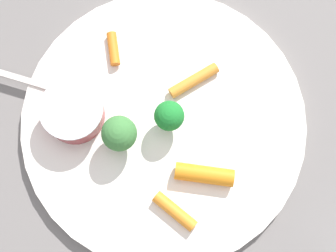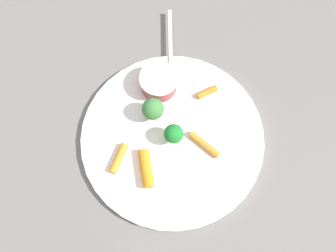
{
  "view_description": "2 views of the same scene",
  "coord_description": "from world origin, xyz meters",
  "views": [
    {
      "loc": [
        0.13,
        0.01,
        0.53
      ],
      "look_at": [
        0.01,
        0.01,
        0.02
      ],
      "focal_mm": 54.76,
      "sensor_mm": 36.0,
      "label": 1
    },
    {
      "loc": [
        0.05,
        0.17,
        0.54
      ],
      "look_at": [
        0.0,
        -0.01,
        0.03
      ],
      "focal_mm": 36.68,
      "sensor_mm": 36.0,
      "label": 2
    }
  ],
  "objects": [
    {
      "name": "sauce_cup",
      "position": [
        0.0,
        -0.09,
        0.03
      ],
      "size": [
        0.06,
        0.06,
        0.03
      ],
      "color": "maroon",
      "rests_on": "plate"
    },
    {
      "name": "fork",
      "position": [
        -0.04,
        -0.15,
        0.01
      ],
      "size": [
        0.05,
        0.17,
        0.0
      ],
      "color": "beige",
      "rests_on": "plate"
    },
    {
      "name": "carrot_stick_1",
      "position": [
        -0.05,
        0.03,
        0.02
      ],
      "size": [
        0.04,
        0.05,
        0.01
      ],
      "primitive_type": "cylinder",
      "rotation": [
        1.57,
        0.0,
        3.75
      ],
      "color": "orange",
      "rests_on": "plate"
    },
    {
      "name": "broccoli_floret_1",
      "position": [
        0.02,
        -0.04,
        0.04
      ],
      "size": [
        0.04,
        0.04,
        0.05
      ],
      "color": "#8CC45A",
      "rests_on": "plate"
    },
    {
      "name": "plate",
      "position": [
        0.0,
        0.0,
        0.01
      ],
      "size": [
        0.3,
        0.3,
        0.01
      ],
      "primitive_type": "cylinder",
      "color": "silver",
      "rests_on": "ground_plane"
    },
    {
      "name": "carrot_stick_2",
      "position": [
        0.05,
        0.04,
        0.02
      ],
      "size": [
        0.02,
        0.06,
        0.02
      ],
      "primitive_type": "cylinder",
      "rotation": [
        1.57,
        0.0,
        6.21
      ],
      "color": "orange",
      "rests_on": "plate"
    },
    {
      "name": "carrot_stick_3",
      "position": [
        -0.08,
        -0.06,
        0.02
      ],
      "size": [
        0.04,
        0.02,
        0.01
      ],
      "primitive_type": "cylinder",
      "rotation": [
        1.57,
        0.0,
        4.93
      ],
      "color": "orange",
      "rests_on": "plate"
    },
    {
      "name": "ground_plane",
      "position": [
        0.0,
        0.0,
        0.0
      ],
      "size": [
        2.4,
        2.4,
        0.0
      ],
      "primitive_type": "plane",
      "color": "#645F5D"
    },
    {
      "name": "carrot_stick_0",
      "position": [
        0.09,
        0.02,
        0.02
      ],
      "size": [
        0.04,
        0.05,
        0.01
      ],
      "primitive_type": "cylinder",
      "rotation": [
        1.57,
        0.0,
        2.52
      ],
      "color": "orange",
      "rests_on": "plate"
    },
    {
      "name": "broccoli_floret_0",
      "position": [
        0.0,
        0.01,
        0.04
      ],
      "size": [
        0.03,
        0.03,
        0.04
      ],
      "color": "#82B172",
      "rests_on": "plate"
    }
  ]
}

